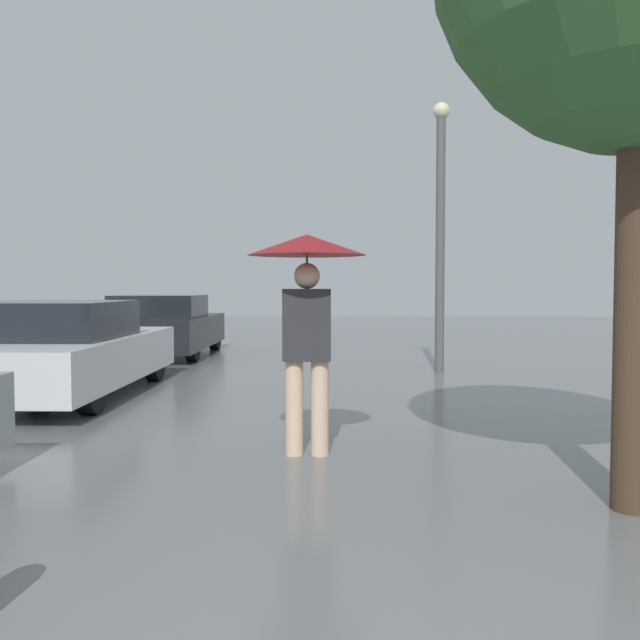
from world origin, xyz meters
TOP-DOWN VIEW (x-y plane):
  - pedestrian at (-0.12, 4.09)m, footprint 0.95×0.95m
  - parked_car_middle at (-3.30, 7.15)m, footprint 1.87×4.30m
  - parked_car_farthest at (-3.26, 12.25)m, footprint 1.85×3.84m
  - street_lamp at (1.75, 9.59)m, footprint 0.26×0.26m

SIDE VIEW (x-z plane):
  - parked_car_middle at x=-3.30m, z-range -0.03..1.14m
  - parked_car_farthest at x=-3.26m, z-range -0.03..1.15m
  - pedestrian at x=-0.12m, z-range 0.49..2.25m
  - street_lamp at x=1.75m, z-range 0.26..4.45m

